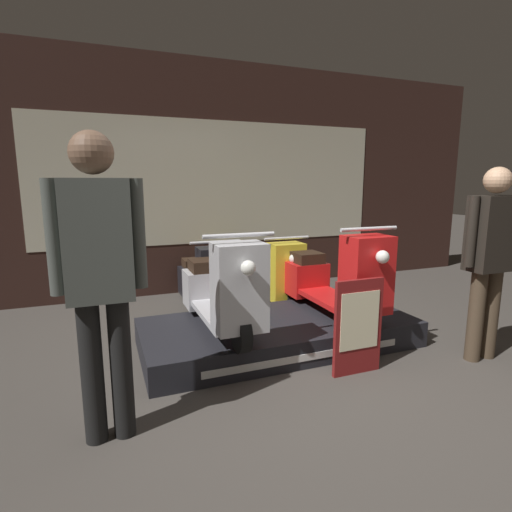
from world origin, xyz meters
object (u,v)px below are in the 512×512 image
(person_right_browsing, at_px, (490,251))
(scooter_display_right, at_px, (335,280))
(scooter_backrow_0, at_px, (205,282))
(scooter_backrow_1, at_px, (270,276))
(scooter_display_left, at_px, (222,291))
(person_left_browsing, at_px, (100,269))
(price_sign_board, at_px, (358,327))

(person_right_browsing, bearing_deg, scooter_display_right, 137.70)
(scooter_backrow_0, relative_size, scooter_backrow_1, 1.00)
(scooter_display_left, height_order, person_left_browsing, person_left_browsing)
(scooter_backrow_0, distance_m, price_sign_board, 2.20)
(scooter_display_right, xyz_separation_m, person_left_browsing, (-2.14, -0.88, 0.46))
(person_right_browsing, height_order, price_sign_board, person_right_browsing)
(scooter_display_left, xyz_separation_m, scooter_display_right, (1.16, 0.00, 0.00))
(scooter_backrow_0, bearing_deg, price_sign_board, -70.25)
(person_right_browsing, bearing_deg, scooter_display_left, 157.60)
(price_sign_board, bearing_deg, person_left_browsing, -175.22)
(scooter_display_right, bearing_deg, person_left_browsing, -157.72)
(scooter_backrow_0, bearing_deg, person_right_browsing, -48.95)
(person_left_browsing, distance_m, person_right_browsing, 3.11)
(person_right_browsing, bearing_deg, person_left_browsing, 180.00)
(scooter_backrow_1, relative_size, person_right_browsing, 0.90)
(person_right_browsing, xyz_separation_m, price_sign_board, (-1.20, 0.16, -0.58))
(scooter_display_right, height_order, price_sign_board, scooter_display_right)
(scooter_display_left, xyz_separation_m, scooter_backrow_0, (0.19, 1.35, -0.25))
(scooter_display_left, xyz_separation_m, person_right_browsing, (2.13, -0.88, 0.37))
(scooter_display_left, height_order, scooter_display_right, same)
(person_left_browsing, bearing_deg, scooter_backrow_0, 62.38)
(scooter_backrow_0, height_order, scooter_backrow_1, same)
(scooter_display_right, bearing_deg, price_sign_board, -107.98)
(scooter_display_right, relative_size, scooter_backrow_0, 1.00)
(person_left_browsing, bearing_deg, scooter_display_right, 22.28)
(scooter_display_left, bearing_deg, price_sign_board, -37.62)
(scooter_backrow_0, bearing_deg, person_left_browsing, -117.62)
(scooter_display_right, distance_m, person_left_browsing, 2.36)
(scooter_display_right, bearing_deg, person_right_browsing, -42.30)
(scooter_display_left, bearing_deg, scooter_display_right, 0.00)
(person_left_browsing, bearing_deg, scooter_backrow_1, 47.82)
(person_right_browsing, bearing_deg, price_sign_board, 172.41)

